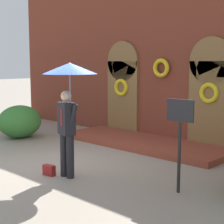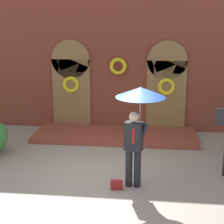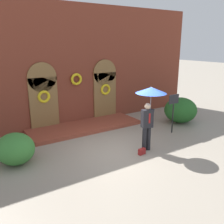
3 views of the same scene
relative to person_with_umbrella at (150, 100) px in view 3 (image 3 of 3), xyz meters
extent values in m
plane|color=gray|center=(-0.87, 0.37, -1.91)|extent=(80.00, 80.00, 0.00)
cube|color=brown|center=(-0.87, 4.57, 0.89)|extent=(14.00, 0.50, 5.60)
cube|color=brown|center=(-2.47, 4.28, -0.71)|extent=(1.30, 0.08, 2.40)
cylinder|color=brown|center=(-2.47, 4.28, 0.49)|extent=(1.30, 0.08, 1.30)
cube|color=brown|center=(0.73, 4.28, -0.71)|extent=(1.30, 0.08, 2.40)
cylinder|color=brown|center=(0.73, 4.28, 0.49)|extent=(1.30, 0.08, 1.30)
torus|color=yellow|center=(-2.47, 4.21, -0.36)|extent=(0.56, 0.12, 0.56)
torus|color=yellow|center=(0.73, 4.21, -0.36)|extent=(0.56, 0.12, 0.56)
torus|color=yellow|center=(-0.87, 4.21, 0.29)|extent=(0.56, 0.12, 0.56)
cube|color=brown|center=(-0.87, 3.42, -1.83)|extent=(5.20, 1.80, 0.16)
cylinder|color=black|center=(-0.20, 0.00, -1.46)|extent=(0.16, 0.16, 0.90)
cylinder|color=black|center=(0.00, 0.00, -1.46)|extent=(0.16, 0.16, 0.90)
cube|color=black|center=(-0.10, 0.00, -0.68)|extent=(0.45, 0.34, 0.66)
cube|color=#A51919|center=(-0.10, -0.13, -0.64)|extent=(0.06, 0.03, 0.36)
sphere|color=beige|center=(-0.10, 0.00, -0.22)|extent=(0.22, 0.22, 0.22)
cylinder|color=black|center=(0.12, 0.00, -0.58)|extent=(0.22, 0.09, 0.46)
cylinder|color=gray|center=(0.03, 0.00, -0.26)|extent=(0.02, 0.02, 0.98)
cone|color=#284CB7|center=(0.03, 0.00, 0.34)|extent=(1.10, 1.10, 0.22)
cone|color=white|center=(0.03, 0.00, 0.35)|extent=(0.61, 0.61, 0.20)
cube|color=maroon|center=(-0.46, -0.20, -1.80)|extent=(0.29, 0.15, 0.22)
cylinder|color=black|center=(2.10, 0.82, -1.26)|extent=(0.06, 0.06, 1.30)
cube|color=#232328|center=(2.10, 0.82, -0.39)|extent=(0.56, 0.03, 0.40)
ellipsoid|color=#387A33|center=(-4.38, 1.56, -1.40)|extent=(1.23, 1.40, 1.02)
ellipsoid|color=#235B23|center=(3.54, 1.68, -1.29)|extent=(1.62, 1.57, 1.25)
camera|label=1|loc=(5.82, -4.77, 0.47)|focal=60.00mm
camera|label=2|loc=(0.32, -7.98, 2.05)|focal=60.00mm
camera|label=3|loc=(-5.82, -6.49, 1.97)|focal=40.00mm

